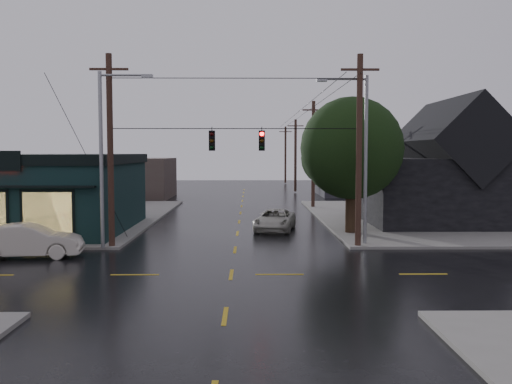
{
  "coord_description": "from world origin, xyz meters",
  "views": [
    {
      "loc": [
        0.77,
        -23.34,
        5.07
      ],
      "look_at": [
        1.08,
        4.48,
        3.12
      ],
      "focal_mm": 40.0,
      "sensor_mm": 36.0,
      "label": 1
    }
  ],
  "objects_px": {
    "utility_pole_ne": "(358,248)",
    "suv_silver": "(275,220)",
    "corner_tree": "(352,149)",
    "utility_pole_nw": "(112,248)",
    "sedan_cream": "(29,241)"
  },
  "relations": [
    {
      "from": "sedan_cream",
      "to": "suv_silver",
      "type": "bearing_deg",
      "value": -60.96
    },
    {
      "from": "corner_tree",
      "to": "utility_pole_nw",
      "type": "bearing_deg",
      "value": -159.85
    },
    {
      "from": "sedan_cream",
      "to": "corner_tree",
      "type": "bearing_deg",
      "value": -74.13
    },
    {
      "from": "suv_silver",
      "to": "utility_pole_ne",
      "type": "bearing_deg",
      "value": -48.44
    },
    {
      "from": "utility_pole_nw",
      "to": "utility_pole_ne",
      "type": "bearing_deg",
      "value": 0.0
    },
    {
      "from": "utility_pole_nw",
      "to": "utility_pole_ne",
      "type": "distance_m",
      "value": 13.0
    },
    {
      "from": "corner_tree",
      "to": "sedan_cream",
      "type": "xyz_separation_m",
      "value": [
        -16.83,
        -7.61,
        -4.47
      ]
    },
    {
      "from": "corner_tree",
      "to": "suv_silver",
      "type": "height_order",
      "value": "corner_tree"
    },
    {
      "from": "corner_tree",
      "to": "sedan_cream",
      "type": "height_order",
      "value": "corner_tree"
    },
    {
      "from": "corner_tree",
      "to": "suv_silver",
      "type": "distance_m",
      "value": 6.75
    },
    {
      "from": "utility_pole_nw",
      "to": "suv_silver",
      "type": "height_order",
      "value": "utility_pole_nw"
    },
    {
      "from": "utility_pole_ne",
      "to": "suv_silver",
      "type": "xyz_separation_m",
      "value": [
        -4.1,
        6.73,
        0.69
      ]
    },
    {
      "from": "utility_pole_ne",
      "to": "suv_silver",
      "type": "distance_m",
      "value": 7.91
    },
    {
      "from": "utility_pole_nw",
      "to": "corner_tree",
      "type": "bearing_deg",
      "value": 20.15
    },
    {
      "from": "corner_tree",
      "to": "utility_pole_nw",
      "type": "height_order",
      "value": "corner_tree"
    }
  ]
}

